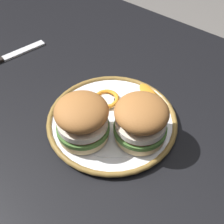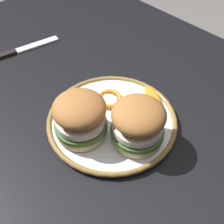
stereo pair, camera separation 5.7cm
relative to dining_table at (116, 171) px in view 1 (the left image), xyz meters
name	(u,v)px [view 1 (the left image)]	position (x,y,z in m)	size (l,w,h in m)	color
dining_table	(116,171)	(0.00, 0.00, 0.00)	(1.46, 1.07, 0.72)	black
dinner_plate	(112,121)	(0.06, -0.06, 0.09)	(0.30, 0.30, 0.02)	white
sandwich_half_left	(141,120)	(-0.02, -0.06, 0.15)	(0.16, 0.16, 0.10)	beige
sandwich_half_right	(82,119)	(0.08, 0.02, 0.15)	(0.16, 0.16, 0.10)	beige
orange_peel_curled	(107,99)	(0.10, -0.10, 0.10)	(0.07, 0.07, 0.01)	orange
orange_peel_strip_long	(80,101)	(0.15, -0.05, 0.10)	(0.04, 0.08, 0.01)	orange
orange_peel_strip_short	(149,94)	(0.03, -0.17, 0.10)	(0.08, 0.07, 0.01)	orange
table_knife	(4,59)	(0.44, -0.06, 0.08)	(0.07, 0.22, 0.01)	silver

